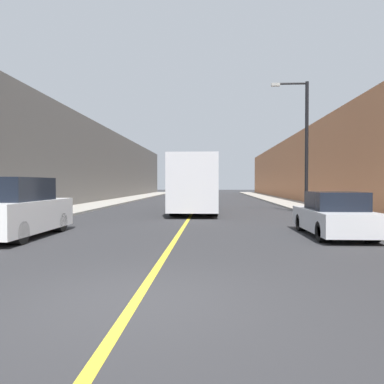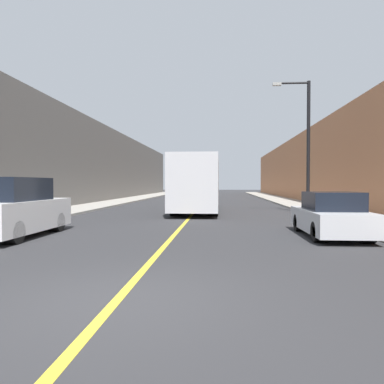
# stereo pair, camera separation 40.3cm
# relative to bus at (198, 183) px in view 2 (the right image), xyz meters

# --- Properties ---
(ground_plane) EXTENTS (200.00, 200.00, 0.00)m
(ground_plane) POSITION_rel_bus_xyz_m (-0.17, -17.82, -1.76)
(ground_plane) COLOR #2D2D30
(sidewalk_left) EXTENTS (2.95, 72.00, 0.13)m
(sidewalk_left) POSITION_rel_bus_xyz_m (-8.00, 12.18, -1.69)
(sidewalk_left) COLOR #9E998E
(sidewalk_left) RESTS_ON ground
(sidewalk_right) EXTENTS (2.95, 72.00, 0.13)m
(sidewalk_right) POSITION_rel_bus_xyz_m (7.65, 12.18, -1.69)
(sidewalk_right) COLOR #9E998E
(sidewalk_right) RESTS_ON ground
(building_row_left) EXTENTS (4.00, 72.00, 7.33)m
(building_row_left) POSITION_rel_bus_xyz_m (-11.48, 12.18, 1.91)
(building_row_left) COLOR #66605B
(building_row_left) RESTS_ON ground
(building_row_right) EXTENTS (4.00, 72.00, 6.63)m
(building_row_right) POSITION_rel_bus_xyz_m (11.13, 12.18, 1.56)
(building_row_right) COLOR #B2724C
(building_row_right) RESTS_ON ground
(road_center_line) EXTENTS (0.16, 72.00, 0.01)m
(road_center_line) POSITION_rel_bus_xyz_m (-0.17, 12.18, -1.75)
(road_center_line) COLOR gold
(road_center_line) RESTS_ON ground
(bus) EXTENTS (2.58, 10.47, 3.29)m
(bus) POSITION_rel_bus_xyz_m (0.00, 0.00, 0.00)
(bus) COLOR silver
(bus) RESTS_ON ground
(parked_suv_left) EXTENTS (1.92, 4.61, 1.94)m
(parked_suv_left) POSITION_rel_bus_xyz_m (-5.34, -11.55, -0.86)
(parked_suv_left) COLOR silver
(parked_suv_left) RESTS_ON ground
(car_right_near) EXTENTS (1.77, 4.25, 1.48)m
(car_right_near) POSITION_rel_bus_xyz_m (5.00, -10.68, -1.09)
(car_right_near) COLOR silver
(car_right_near) RESTS_ON ground
(street_lamp_right) EXTENTS (2.16, 0.24, 7.52)m
(street_lamp_right) POSITION_rel_bus_xyz_m (6.30, -1.16, 2.61)
(street_lamp_right) COLOR black
(street_lamp_right) RESTS_ON sidewalk_right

